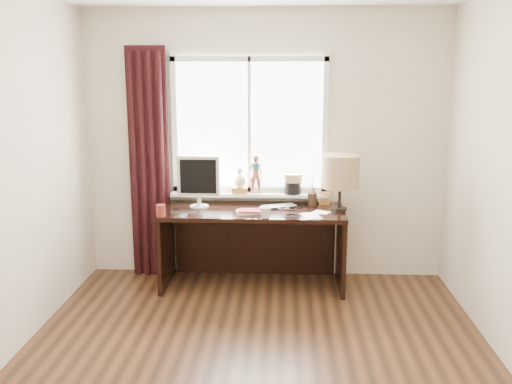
# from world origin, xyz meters

# --- Properties ---
(floor) EXTENTS (3.50, 4.00, 0.00)m
(floor) POSITION_xyz_m (0.00, 0.00, 0.00)
(floor) COLOR #543019
(floor) RESTS_ON ground
(wall_back) EXTENTS (3.50, 0.00, 2.60)m
(wall_back) POSITION_xyz_m (0.00, 2.00, 1.30)
(wall_back) COLOR beige
(wall_back) RESTS_ON ground
(wall_front) EXTENTS (3.50, 0.00, 2.60)m
(wall_front) POSITION_xyz_m (0.00, -2.00, 1.30)
(wall_front) COLOR beige
(wall_front) RESTS_ON ground
(laptop) EXTENTS (0.36, 0.30, 0.02)m
(laptop) POSITION_xyz_m (0.15, 1.71, 0.76)
(laptop) COLOR silver
(laptop) RESTS_ON desk
(mug) EXTENTS (0.14, 0.14, 0.11)m
(mug) POSITION_xyz_m (0.03, 1.33, 0.80)
(mug) COLOR white
(mug) RESTS_ON desk
(red_cup) EXTENTS (0.08, 0.08, 0.11)m
(red_cup) POSITION_xyz_m (-0.90, 1.33, 0.80)
(red_cup) COLOR maroon
(red_cup) RESTS_ON desk
(window) EXTENTS (1.52, 0.21, 1.40)m
(window) POSITION_xyz_m (-0.16, 1.95, 1.30)
(window) COLOR white
(window) RESTS_ON ground
(curtain) EXTENTS (0.38, 0.09, 2.25)m
(curtain) POSITION_xyz_m (-1.13, 1.91, 1.12)
(curtain) COLOR black
(curtain) RESTS_ON floor
(desk) EXTENTS (1.70, 0.70, 0.75)m
(desk) POSITION_xyz_m (-0.10, 1.73, 0.51)
(desk) COLOR black
(desk) RESTS_ON floor
(monitor) EXTENTS (0.40, 0.18, 0.49)m
(monitor) POSITION_xyz_m (-0.61, 1.70, 1.03)
(monitor) COLOR beige
(monitor) RESTS_ON desk
(notebook_stack) EXTENTS (0.25, 0.20, 0.03)m
(notebook_stack) POSITION_xyz_m (-0.12, 1.49, 0.77)
(notebook_stack) COLOR beige
(notebook_stack) RESTS_ON desk
(brush_holder) EXTENTS (0.09, 0.09, 0.25)m
(brush_holder) POSITION_xyz_m (0.46, 1.83, 0.81)
(brush_holder) COLOR black
(brush_holder) RESTS_ON desk
(icon_frame) EXTENTS (0.10, 0.03, 0.13)m
(icon_frame) POSITION_xyz_m (0.58, 1.85, 0.81)
(icon_frame) COLOR gold
(icon_frame) RESTS_ON desk
(table_lamp) EXTENTS (0.35, 0.35, 0.52)m
(table_lamp) POSITION_xyz_m (0.70, 1.63, 1.11)
(table_lamp) COLOR black
(table_lamp) RESTS_ON desk
(loose_papers) EXTENTS (0.30, 0.36, 0.00)m
(loose_papers) POSITION_xyz_m (0.47, 1.47, 0.75)
(loose_papers) COLOR white
(loose_papers) RESTS_ON desk
(desk_cables) EXTENTS (0.22, 0.51, 0.01)m
(desk_cables) POSITION_xyz_m (0.28, 1.58, 0.75)
(desk_cables) COLOR black
(desk_cables) RESTS_ON desk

